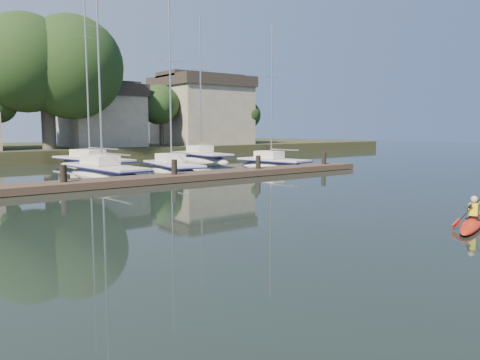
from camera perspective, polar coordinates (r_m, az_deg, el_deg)
ground at (r=13.36m, az=10.40°, el=-6.59°), size 160.00×160.00×0.00m
kayak at (r=16.02m, az=26.58°, el=-4.42°), size 4.01×1.88×1.30m
dock at (r=24.88m, az=-14.04°, el=-0.15°), size 34.00×2.00×1.80m
sailboat_2 at (r=30.08m, az=-16.18°, el=0.15°), size 3.14×9.51×15.45m
sailboat_3 at (r=31.78m, az=-8.19°, el=0.68°), size 3.04×8.07×12.70m
sailboat_4 at (r=35.38m, az=4.05°, el=1.32°), size 3.26×7.12×11.67m
sailboat_6 at (r=37.70m, az=-17.57°, el=1.34°), size 4.18×10.67×16.60m
sailboat_7 at (r=42.65m, az=-4.59°, el=2.17°), size 2.66×8.79×14.02m
shore at (r=50.33m, az=-24.28°, el=6.19°), size 90.00×25.25×12.75m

